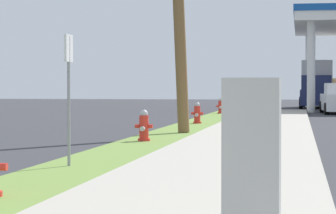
{
  "coord_description": "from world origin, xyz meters",
  "views": [
    {
      "loc": [
        4.22,
        -3.98,
        1.4
      ],
      "look_at": [
        0.82,
        16.14,
        0.86
      ],
      "focal_mm": 83.21,
      "sensor_mm": 36.0,
      "label": 1
    }
  ],
  "objects_px": {
    "truck_navy_at_forecourt": "(317,85)",
    "truck_tan_on_apron": "(336,94)",
    "street_sign_post": "(69,72)",
    "fire_hydrant_fourth": "(221,107)",
    "fire_hydrant_third": "(197,114)",
    "utility_cabinet": "(253,175)",
    "fire_hydrant_second": "(144,127)"
  },
  "relations": [
    {
      "from": "truck_navy_at_forecourt",
      "to": "truck_tan_on_apron",
      "type": "distance_m",
      "value": 3.06
    },
    {
      "from": "street_sign_post",
      "to": "truck_navy_at_forecourt",
      "type": "bearing_deg",
      "value": 83.12
    },
    {
      "from": "fire_hydrant_fourth",
      "to": "street_sign_post",
      "type": "xyz_separation_m",
      "value": [
        0.02,
        -24.76,
        1.19
      ]
    },
    {
      "from": "fire_hydrant_third",
      "to": "utility_cabinet",
      "type": "distance_m",
      "value": 21.26
    },
    {
      "from": "fire_hydrant_third",
      "to": "truck_navy_at_forecourt",
      "type": "distance_m",
      "value": 25.87
    },
    {
      "from": "utility_cabinet",
      "to": "street_sign_post",
      "type": "xyz_separation_m",
      "value": [
        -3.33,
        6.34,
        0.89
      ]
    },
    {
      "from": "fire_hydrant_third",
      "to": "fire_hydrant_fourth",
      "type": "bearing_deg",
      "value": 91.09
    },
    {
      "from": "fire_hydrant_second",
      "to": "fire_hydrant_fourth",
      "type": "bearing_deg",
      "value": 90.24
    },
    {
      "from": "fire_hydrant_second",
      "to": "truck_tan_on_apron",
      "type": "distance_m",
      "value": 37.46
    },
    {
      "from": "fire_hydrant_second",
      "to": "street_sign_post",
      "type": "distance_m",
      "value": 5.95
    },
    {
      "from": "fire_hydrant_second",
      "to": "fire_hydrant_fourth",
      "type": "height_order",
      "value": "same"
    },
    {
      "from": "fire_hydrant_second",
      "to": "fire_hydrant_third",
      "type": "distance_m",
      "value": 8.85
    },
    {
      "from": "fire_hydrant_second",
      "to": "fire_hydrant_fourth",
      "type": "relative_size",
      "value": 1.0
    },
    {
      "from": "utility_cabinet",
      "to": "truck_tan_on_apron",
      "type": "distance_m",
      "value": 49.22
    },
    {
      "from": "fire_hydrant_fourth",
      "to": "truck_tan_on_apron",
      "type": "height_order",
      "value": "truck_tan_on_apron"
    },
    {
      "from": "fire_hydrant_third",
      "to": "truck_tan_on_apron",
      "type": "xyz_separation_m",
      "value": [
        6.0,
        28.11,
        0.47
      ]
    },
    {
      "from": "street_sign_post",
      "to": "truck_tan_on_apron",
      "type": "bearing_deg",
      "value": 81.79
    },
    {
      "from": "fire_hydrant_third",
      "to": "truck_navy_at_forecourt",
      "type": "relative_size",
      "value": 0.12
    },
    {
      "from": "utility_cabinet",
      "to": "truck_navy_at_forecourt",
      "type": "height_order",
      "value": "truck_navy_at_forecourt"
    },
    {
      "from": "fire_hydrant_fourth",
      "to": "truck_tan_on_apron",
      "type": "distance_m",
      "value": 19.07
    },
    {
      "from": "fire_hydrant_second",
      "to": "fire_hydrant_third",
      "type": "bearing_deg",
      "value": 89.27
    },
    {
      "from": "fire_hydrant_third",
      "to": "utility_cabinet",
      "type": "relative_size",
      "value": 0.55
    },
    {
      "from": "utility_cabinet",
      "to": "fire_hydrant_fourth",
      "type": "bearing_deg",
      "value": 96.14
    },
    {
      "from": "fire_hydrant_second",
      "to": "truck_navy_at_forecourt",
      "type": "distance_m",
      "value": 34.62
    },
    {
      "from": "fire_hydrant_second",
      "to": "utility_cabinet",
      "type": "height_order",
      "value": "utility_cabinet"
    },
    {
      "from": "fire_hydrant_third",
      "to": "truck_navy_at_forecourt",
      "type": "xyz_separation_m",
      "value": [
        4.67,
        25.42,
        1.04
      ]
    },
    {
      "from": "fire_hydrant_second",
      "to": "fire_hydrant_fourth",
      "type": "distance_m",
      "value": 18.93
    },
    {
      "from": "street_sign_post",
      "to": "fire_hydrant_fourth",
      "type": "bearing_deg",
      "value": 90.04
    },
    {
      "from": "fire_hydrant_third",
      "to": "truck_tan_on_apron",
      "type": "distance_m",
      "value": 28.75
    },
    {
      "from": "truck_navy_at_forecourt",
      "to": "truck_tan_on_apron",
      "type": "bearing_deg",
      "value": 63.64
    },
    {
      "from": "fire_hydrant_third",
      "to": "street_sign_post",
      "type": "distance_m",
      "value": 14.73
    },
    {
      "from": "fire_hydrant_second",
      "to": "truck_tan_on_apron",
      "type": "relative_size",
      "value": 0.14
    }
  ]
}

